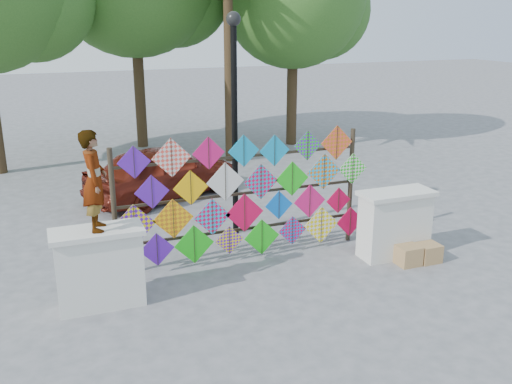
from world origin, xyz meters
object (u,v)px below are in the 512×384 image
(sedan, at_px, (163,172))
(vendor_woman, at_px, (94,181))
(lamppost, at_px, (234,105))
(kite_rack, at_px, (246,197))

(sedan, bearing_deg, vendor_woman, 134.49)
(lamppost, bearing_deg, vendor_woman, -143.42)
(sedan, bearing_deg, lamppost, 173.00)
(kite_rack, height_order, sedan, kite_rack)
(vendor_woman, xyz_separation_m, sedan, (2.08, 5.17, -1.38))
(kite_rack, distance_m, lamppost, 1.97)
(kite_rack, bearing_deg, sedan, 98.71)
(vendor_woman, height_order, lamppost, lamppost)
(lamppost, bearing_deg, sedan, 106.55)
(kite_rack, relative_size, sedan, 1.26)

